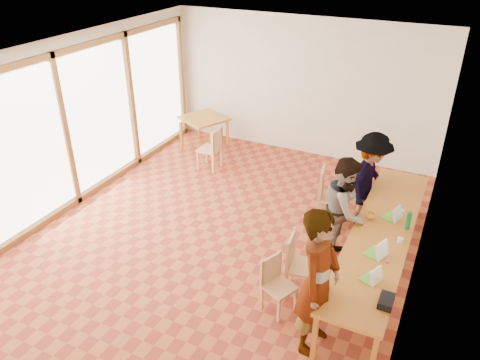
% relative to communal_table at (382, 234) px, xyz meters
% --- Properties ---
extents(ground, '(8.00, 8.00, 0.00)m').
position_rel_communal_table_xyz_m(ground, '(-2.50, -0.39, -0.70)').
color(ground, '#B0512A').
rests_on(ground, ground).
extents(wall_back, '(6.00, 0.10, 3.00)m').
position_rel_communal_table_xyz_m(wall_back, '(-2.50, 3.61, 0.80)').
color(wall_back, '#EDE6CC').
rests_on(wall_back, ground).
extents(wall_right, '(0.10, 8.00, 3.00)m').
position_rel_communal_table_xyz_m(wall_right, '(0.50, -0.39, 0.80)').
color(wall_right, '#EDE6CC').
rests_on(wall_right, ground).
extents(window_wall, '(0.10, 8.00, 3.00)m').
position_rel_communal_table_xyz_m(window_wall, '(-5.46, -0.39, 0.80)').
color(window_wall, white).
rests_on(window_wall, ground).
extents(ceiling, '(6.00, 8.00, 0.04)m').
position_rel_communal_table_xyz_m(ceiling, '(-2.50, -0.39, 2.32)').
color(ceiling, white).
rests_on(ceiling, wall_back).
extents(communal_table, '(0.80, 4.00, 0.75)m').
position_rel_communal_table_xyz_m(communal_table, '(0.00, 0.00, 0.00)').
color(communal_table, orange).
rests_on(communal_table, ground).
extents(side_table, '(0.90, 0.90, 0.75)m').
position_rel_communal_table_xyz_m(side_table, '(-4.54, 2.81, -0.03)').
color(side_table, orange).
rests_on(side_table, ground).
extents(chair_near, '(0.49, 0.49, 0.42)m').
position_rel_communal_table_xyz_m(chair_near, '(-1.10, -1.32, -0.21)').
color(chair_near, '#DEAE6F').
rests_on(chair_near, ground).
extents(chair_mid, '(0.48, 0.48, 0.49)m').
position_rel_communal_table_xyz_m(chair_mid, '(-0.95, -0.89, -0.14)').
color(chair_mid, '#DEAE6F').
rests_on(chair_mid, ground).
extents(chair_far, '(0.54, 0.54, 0.53)m').
position_rel_communal_table_xyz_m(chair_far, '(-1.11, 1.05, -0.10)').
color(chair_far, '#DEAE6F').
rests_on(chair_far, ground).
extents(chair_empty, '(0.53, 0.53, 0.55)m').
position_rel_communal_table_xyz_m(chair_empty, '(-0.71, 1.24, -0.07)').
color(chair_empty, '#DEAE6F').
rests_on(chair_empty, ground).
extents(chair_spare, '(0.43, 0.43, 0.49)m').
position_rel_communal_table_xyz_m(chair_spare, '(-3.82, 1.94, -0.14)').
color(chair_spare, '#DEAE6F').
rests_on(chair_spare, ground).
extents(person_near, '(0.50, 0.73, 1.92)m').
position_rel_communal_table_xyz_m(person_near, '(-0.43, -1.70, 0.26)').
color(person_near, gray).
rests_on(person_near, ground).
extents(person_mid, '(0.65, 0.83, 1.70)m').
position_rel_communal_table_xyz_m(person_mid, '(-0.59, 0.15, 0.15)').
color(person_mid, gray).
rests_on(person_mid, ground).
extents(person_far, '(0.75, 1.16, 1.70)m').
position_rel_communal_table_xyz_m(person_far, '(-0.46, 1.22, 0.15)').
color(person_far, gray).
rests_on(person_far, ground).
extents(laptop_near, '(0.28, 0.29, 0.20)m').
position_rel_communal_table_xyz_m(laptop_near, '(0.10, -1.14, 0.10)').
color(laptop_near, '#6AD23C').
rests_on(laptop_near, communal_table).
extents(laptop_mid, '(0.31, 0.32, 0.22)m').
position_rel_communal_table_xyz_m(laptop_mid, '(0.06, -0.60, 0.11)').
color(laptop_mid, '#6AD23C').
rests_on(laptop_mid, communal_table).
extents(laptop_far, '(0.28, 0.29, 0.21)m').
position_rel_communal_table_xyz_m(laptop_far, '(0.09, 0.39, 0.10)').
color(laptop_far, '#6AD23C').
rests_on(laptop_far, communal_table).
extents(yellow_mug, '(0.15, 0.15, 0.10)m').
position_rel_communal_table_xyz_m(yellow_mug, '(-0.22, 0.24, 0.10)').
color(yellow_mug, '#F7AC33').
rests_on(yellow_mug, communal_table).
extents(green_bottle, '(0.07, 0.07, 0.28)m').
position_rel_communal_table_xyz_m(green_bottle, '(0.31, 0.21, 0.19)').
color(green_bottle, '#127834').
rests_on(green_bottle, communal_table).
extents(clear_glass, '(0.07, 0.07, 0.09)m').
position_rel_communal_table_xyz_m(clear_glass, '(0.18, 0.54, 0.09)').
color(clear_glass, silver).
rests_on(clear_glass, communal_table).
extents(condiment_cup, '(0.08, 0.08, 0.06)m').
position_rel_communal_table_xyz_m(condiment_cup, '(0.27, -0.16, 0.08)').
color(condiment_cup, white).
rests_on(condiment_cup, communal_table).
extents(pink_phone, '(0.05, 0.10, 0.01)m').
position_rel_communal_table_xyz_m(pink_phone, '(0.21, -0.66, 0.05)').
color(pink_phone, '#E34C5F').
rests_on(pink_phone, communal_table).
extents(black_pouch, '(0.16, 0.26, 0.09)m').
position_rel_communal_table_xyz_m(black_pouch, '(0.33, -1.48, 0.09)').
color(black_pouch, black).
rests_on(black_pouch, communal_table).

